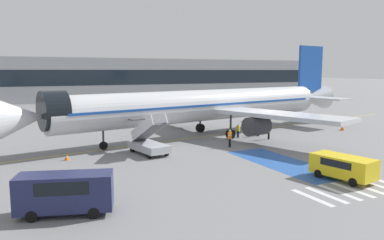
# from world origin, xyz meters

# --- Properties ---
(ground_plane) EXTENTS (600.00, 600.00, 0.00)m
(ground_plane) POSITION_xyz_m (0.00, 0.00, 0.00)
(ground_plane) COLOR slate
(apron_leadline_yellow) EXTENTS (79.99, 14.33, 0.01)m
(apron_leadline_yellow) POSITION_xyz_m (-1.74, 0.81, 0.00)
(apron_leadline_yellow) COLOR gold
(apron_leadline_yellow) RESTS_ON ground_plane
(apron_stand_patch_blue) EXTENTS (4.24, 12.02, 0.01)m
(apron_stand_patch_blue) POSITION_xyz_m (-1.74, -14.04, 0.00)
(apron_stand_patch_blue) COLOR #2856A8
(apron_stand_patch_blue) RESTS_ON ground_plane
(apron_walkway_bar_0) EXTENTS (0.44, 3.60, 0.01)m
(apron_walkway_bar_0) POSITION_xyz_m (-5.94, -21.96, 0.00)
(apron_walkway_bar_0) COLOR silver
(apron_walkway_bar_0) RESTS_ON ground_plane
(apron_walkway_bar_1) EXTENTS (0.44, 3.60, 0.01)m
(apron_walkway_bar_1) POSITION_xyz_m (-4.74, -21.96, 0.00)
(apron_walkway_bar_1) COLOR silver
(apron_walkway_bar_1) RESTS_ON ground_plane
(apron_walkway_bar_2) EXTENTS (0.44, 3.60, 0.01)m
(apron_walkway_bar_2) POSITION_xyz_m (-3.54, -21.96, 0.00)
(apron_walkway_bar_2) COLOR silver
(apron_walkway_bar_2) RESTS_ON ground_plane
(apron_walkway_bar_3) EXTENTS (0.44, 3.60, 0.01)m
(apron_walkway_bar_3) POSITION_xyz_m (-2.34, -21.96, 0.00)
(apron_walkway_bar_3) COLOR silver
(apron_walkway_bar_3) RESTS_ON ground_plane
(apron_walkway_bar_4) EXTENTS (0.44, 3.60, 0.01)m
(apron_walkway_bar_4) POSITION_xyz_m (-1.14, -21.96, 0.00)
(apron_walkway_bar_4) COLOR silver
(apron_walkway_bar_4) RESTS_ON ground_plane
(apron_walkway_bar_5) EXTENTS (0.44, 3.60, 0.01)m
(apron_walkway_bar_5) POSITION_xyz_m (0.06, -21.96, 0.00)
(apron_walkway_bar_5) COLOR silver
(apron_walkway_bar_5) RESTS_ON ground_plane
(airliner) EXTENTS (46.90, 33.56, 11.73)m
(airliner) POSITION_xyz_m (-1.08, 0.93, 3.84)
(airliner) COLOR silver
(airliner) RESTS_ON ground_plane
(boarding_stairs_forward) EXTENTS (3.00, 5.49, 4.08)m
(boarding_stairs_forward) POSITION_xyz_m (-11.04, -5.33, 1.00)
(boarding_stairs_forward) COLOR #ADB2BA
(boarding_stairs_forward) RESTS_ON ground_plane
(fuel_tanker) EXTENTS (8.59, 2.67, 3.33)m
(fuel_tanker) POSITION_xyz_m (5.99, 23.01, 1.67)
(fuel_tanker) COLOR #38383D
(fuel_tanker) RESTS_ON ground_plane
(service_van_0) EXTENTS (5.54, 3.37, 2.34)m
(service_van_0) POSITION_xyz_m (-20.44, -17.99, 1.39)
(service_van_0) COLOR #1E234C
(service_van_0) RESTS_ON ground_plane
(service_van_1) EXTENTS (2.85, 4.80, 1.78)m
(service_van_1) POSITION_xyz_m (-1.07, -19.96, 1.09)
(service_van_1) COLOR yellow
(service_van_1) RESTS_ON ground_plane
(ground_crew_0) EXTENTS (0.42, 0.49, 1.62)m
(ground_crew_0) POSITION_xyz_m (1.65, -1.63, 0.92)
(ground_crew_0) COLOR #191E38
(ground_crew_0) RESTS_ON ground_plane
(ground_crew_1) EXTENTS (0.48, 0.36, 1.87)m
(ground_crew_1) POSITION_xyz_m (-2.28, -6.11, 1.09)
(ground_crew_1) COLOR black
(ground_crew_1) RESTS_ON ground_plane
(ground_crew_2) EXTENTS (0.49, 0.42, 1.74)m
(ground_crew_2) POSITION_xyz_m (4.38, -1.92, 1.00)
(ground_crew_2) COLOR black
(ground_crew_2) RESTS_ON ground_plane
(ground_crew_3) EXTENTS (0.48, 0.36, 1.81)m
(ground_crew_3) POSITION_xyz_m (4.28, -4.20, 1.05)
(ground_crew_3) COLOR black
(ground_crew_3) RESTS_ON ground_plane
(traffic_cone_0) EXTENTS (0.47, 0.47, 0.52)m
(traffic_cone_0) POSITION_xyz_m (-18.59, -4.53, 0.26)
(traffic_cone_0) COLOR orange
(traffic_cone_0) RESTS_ON ground_plane
(traffic_cone_1) EXTENTS (0.61, 0.61, 0.68)m
(traffic_cone_1) POSITION_xyz_m (17.50, -3.17, 0.34)
(traffic_cone_1) COLOR orange
(traffic_cone_1) RESTS_ON ground_plane
(terminal_building) EXTENTS (122.06, 12.10, 11.35)m
(terminal_building) POSITION_xyz_m (13.18, 64.88, 5.68)
(terminal_building) COLOR #9EA3A8
(terminal_building) RESTS_ON ground_plane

